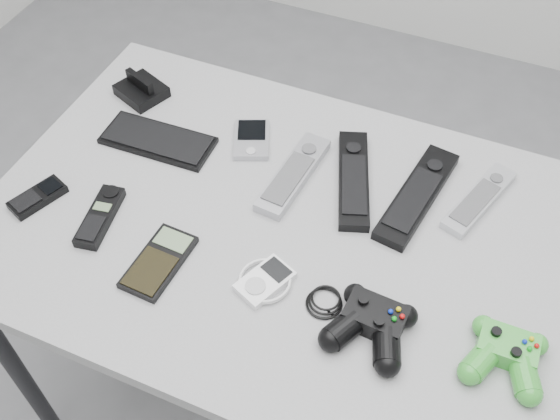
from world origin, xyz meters
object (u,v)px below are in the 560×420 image
at_px(desk, 295,251).
at_px(remote_silver_a, 294,174).
at_px(remote_black_a, 354,178).
at_px(controller_green, 506,353).
at_px(calculator, 159,262).
at_px(pda, 252,139).
at_px(remote_black_b, 417,195).
at_px(controller_black, 372,323).
at_px(pda_keyboard, 158,140).
at_px(mobile_phone, 37,197).
at_px(remote_silver_b, 479,199).
at_px(cordless_handset, 100,216).
at_px(mp3_player, 265,281).

distance_m(desk, remote_silver_a, 0.15).
relative_size(desk, remote_black_a, 4.70).
relative_size(remote_black_a, controller_green, 1.80).
xyz_separation_m(remote_silver_a, calculator, (-0.14, -0.28, -0.00)).
height_order(desk, remote_silver_a, remote_silver_a).
relative_size(desk, remote_silver_a, 5.21).
height_order(pda, remote_silver_a, remote_silver_a).
relative_size(remote_black_a, calculator, 1.66).
height_order(remote_black_a, remote_black_b, same).
distance_m(pda, controller_black, 0.48).
xyz_separation_m(pda_keyboard, mobile_phone, (-0.13, -0.22, 0.00)).
bearing_deg(mobile_phone, pda_keyboard, 81.30).
bearing_deg(remote_black_a, mobile_phone, -172.23).
distance_m(desk, remote_black_a, 0.18).
bearing_deg(pda, remote_black_b, -26.04).
relative_size(calculator, controller_green, 1.09).
bearing_deg(remote_silver_a, pda, 158.19).
xyz_separation_m(remote_silver_b, controller_green, (0.10, -0.31, 0.01)).
xyz_separation_m(remote_silver_a, mobile_phone, (-0.42, -0.24, -0.00)).
bearing_deg(cordless_handset, pda_keyboard, 81.79).
bearing_deg(remote_silver_b, mobile_phone, -139.14).
distance_m(calculator, controller_green, 0.58).
relative_size(pda, mp3_player, 1.12).
height_order(remote_black_a, remote_silver_b, remote_black_a).
relative_size(desk, controller_green, 8.46).
height_order(mobile_phone, controller_black, controller_black).
xyz_separation_m(remote_silver_a, controller_black, (0.24, -0.26, 0.01)).
bearing_deg(remote_black_a, mp3_player, -122.09).
xyz_separation_m(desk, controller_black, (0.19, -0.14, 0.09)).
bearing_deg(remote_silver_a, cordless_handset, -135.34).
bearing_deg(calculator, pda, 89.14).
xyz_separation_m(remote_black_b, remote_silver_b, (0.11, 0.04, -0.00)).
bearing_deg(mp3_player, pda_keyboard, 168.98).
xyz_separation_m(cordless_handset, calculator, (0.15, -0.04, -0.00)).
relative_size(pda, remote_silver_a, 0.49).
bearing_deg(controller_black, cordless_handset, -178.87).
bearing_deg(remote_black_b, pda_keyboard, -165.18).
relative_size(remote_silver_a, remote_black_a, 0.90).
distance_m(desk, calculator, 0.26).
distance_m(pda_keyboard, remote_silver_b, 0.64).
height_order(calculator, controller_green, controller_green).
bearing_deg(remote_black_a, desk, -130.82).
xyz_separation_m(cordless_handset, mp3_player, (0.33, -0.01, -0.00)).
height_order(remote_silver_b, mp3_player, remote_silver_b).
bearing_deg(cordless_handset, remote_silver_a, 29.88).
relative_size(remote_black_b, mobile_phone, 2.49).
xyz_separation_m(desk, pda, (-0.17, 0.17, 0.07)).
bearing_deg(remote_black_b, calculator, -130.55).
relative_size(desk, remote_black_b, 4.39).
distance_m(pda, mp3_player, 0.34).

